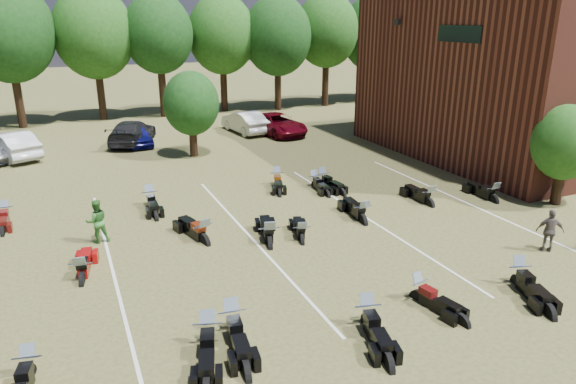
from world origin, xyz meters
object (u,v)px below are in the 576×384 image
car_4 (137,135)px  motorcycle_3 (233,333)px  motorcycle_0 (31,378)px  motorcycle_14 (7,221)px  person_green (97,221)px  motorcycle_7 (83,282)px  person_grey (550,231)px

car_4 → motorcycle_3: car_4 is taller
motorcycle_0 → motorcycle_3: motorcycle_3 is taller
motorcycle_14 → motorcycle_0: bearing=-82.7°
person_green → motorcycle_14: 4.98m
car_4 → motorcycle_0: (-5.59, -21.99, -0.64)m
motorcycle_7 → person_grey: bearing=174.1°
person_grey → motorcycle_3: bearing=37.8°
person_green → motorcycle_0: size_ratio=0.78×
person_green → motorcycle_0: (-2.08, -7.25, -0.81)m
motorcycle_3 → motorcycle_14: motorcycle_3 is taller
person_grey → motorcycle_0: 16.38m
motorcycle_14 → motorcycle_3: bearing=-60.8°
motorcycle_0 → motorcycle_7: 4.49m
person_green → motorcycle_7: person_green is taller
person_green → car_4: bearing=-109.8°
motorcycle_7 → motorcycle_14: size_ratio=1.09×
car_4 → person_green: size_ratio=2.30×
person_grey → motorcycle_14: 20.65m
person_green → person_grey: (14.29, -7.19, -0.04)m
car_4 → motorcycle_0: bearing=-108.7°
car_4 → person_grey: size_ratio=2.42×
car_4 → motorcycle_3: size_ratio=1.56×
person_green → motorcycle_3: (2.67, -7.43, -0.81)m
car_4 → motorcycle_7: 18.22m
motorcycle_0 → motorcycle_7: motorcycle_7 is taller
person_grey → motorcycle_3: (-11.62, -0.24, -0.77)m
person_grey → person_green: bearing=9.9°
motorcycle_7 → motorcycle_0: bearing=82.5°
car_4 → motorcycle_14: size_ratio=1.78×
person_green → motorcycle_0: 7.59m
person_grey → motorcycle_3: person_grey is taller
car_4 → motorcycle_3: 22.19m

